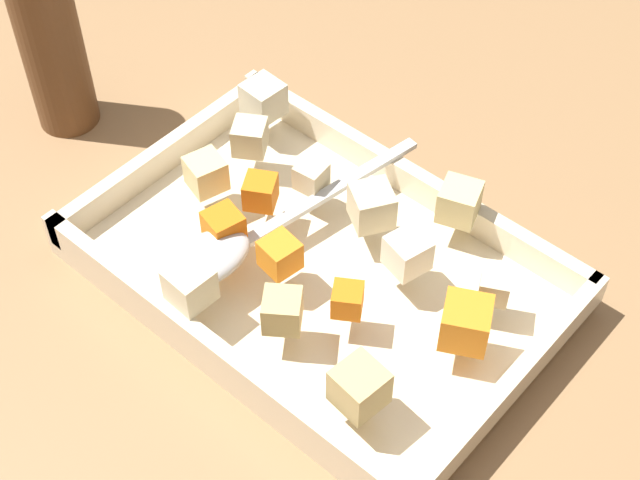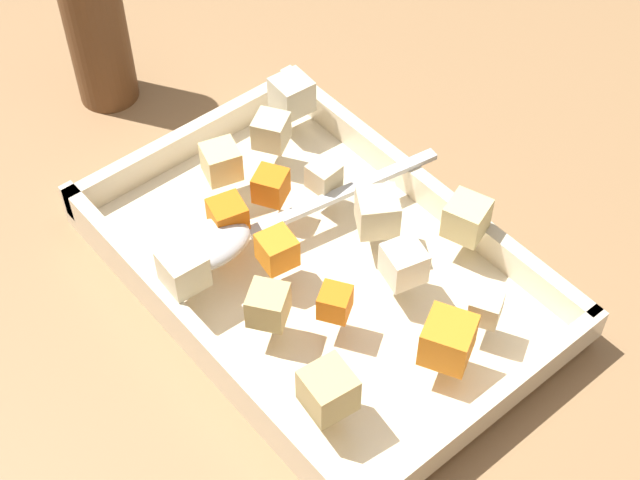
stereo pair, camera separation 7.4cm
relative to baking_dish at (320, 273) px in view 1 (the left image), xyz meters
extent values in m
plane|color=#936D47|center=(0.00, -0.01, -0.01)|extent=(4.00, 4.00, 0.00)
cube|color=beige|center=(0.00, 0.00, 0.00)|extent=(0.37, 0.24, 0.01)
cube|color=beige|center=(0.00, -0.12, 0.02)|extent=(0.37, 0.01, 0.03)
cube|color=beige|center=(0.00, 0.12, 0.02)|extent=(0.37, 0.01, 0.03)
cube|color=beige|center=(-0.18, 0.00, 0.02)|extent=(0.01, 0.24, 0.03)
cube|color=beige|center=(0.18, 0.00, 0.02)|extent=(0.01, 0.24, 0.03)
cube|color=orange|center=(-0.05, 0.03, 0.04)|extent=(0.03, 0.03, 0.02)
cube|color=orange|center=(-0.13, -0.01, 0.05)|extent=(0.05, 0.05, 0.03)
cube|color=orange|center=(0.07, -0.01, 0.04)|extent=(0.03, 0.03, 0.02)
cube|color=orange|center=(0.06, 0.04, 0.04)|extent=(0.03, 0.03, 0.03)
cube|color=orange|center=(0.01, 0.03, 0.04)|extent=(0.03, 0.03, 0.03)
cube|color=beige|center=(-0.01, -0.05, 0.05)|extent=(0.04, 0.04, 0.03)
cube|color=beige|center=(0.12, -0.04, 0.04)|extent=(0.04, 0.04, 0.03)
cube|color=#E0CC89|center=(-0.06, -0.10, 0.05)|extent=(0.04, 0.04, 0.03)
cube|color=beige|center=(0.04, 0.10, 0.05)|extent=(0.03, 0.03, 0.03)
cube|color=tan|center=(-0.03, 0.07, 0.04)|extent=(0.04, 0.04, 0.03)
cube|color=tan|center=(-0.11, 0.08, 0.05)|extent=(0.04, 0.04, 0.03)
cube|color=beige|center=(-0.13, -0.05, 0.04)|extent=(0.03, 0.03, 0.02)
cube|color=beige|center=(0.05, -0.05, 0.04)|extent=(0.03, 0.03, 0.02)
cube|color=#E0CC89|center=(0.11, 0.01, 0.04)|extent=(0.04, 0.04, 0.03)
cube|color=beige|center=(0.14, -0.09, 0.05)|extent=(0.03, 0.03, 0.03)
cube|color=silver|center=(-0.06, -0.03, 0.04)|extent=(0.03, 0.03, 0.03)
ellipsoid|color=silver|center=(0.05, 0.07, 0.04)|extent=(0.06, 0.08, 0.02)
cube|color=silver|center=(0.03, -0.05, 0.03)|extent=(0.04, 0.18, 0.01)
cylinder|color=brown|center=(0.31, 0.01, 0.07)|extent=(0.06, 0.06, 0.17)
camera|label=1|loc=(-0.32, 0.36, 0.60)|focal=54.17mm
camera|label=2|loc=(-0.37, 0.31, 0.60)|focal=54.17mm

